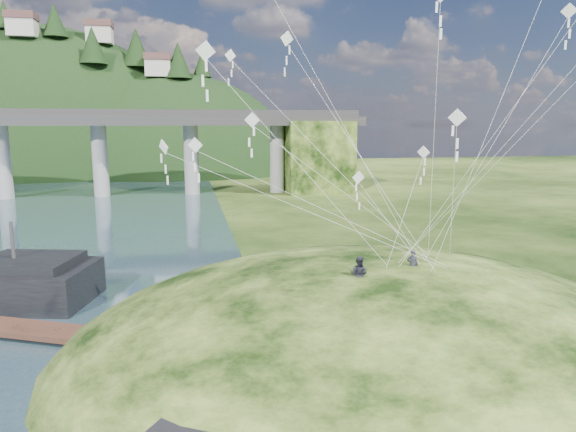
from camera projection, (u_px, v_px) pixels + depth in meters
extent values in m
plane|color=black|center=(231.00, 381.00, 25.05)|extent=(320.00, 320.00, 0.00)
ellipsoid|color=black|center=(372.00, 375.00, 28.76)|extent=(36.00, 32.00, 13.00)
cylinder|color=gray|center=(3.00, 160.00, 85.47)|extent=(2.60, 2.60, 13.00)
cylinder|color=gray|center=(100.00, 159.00, 88.41)|extent=(2.60, 2.60, 13.00)
cylinder|color=gray|center=(191.00, 158.00, 91.35)|extent=(2.60, 2.60, 13.00)
cylinder|color=gray|center=(277.00, 157.00, 94.29)|extent=(2.60, 2.60, 13.00)
cube|color=black|center=(317.00, 157.00, 95.71)|extent=(12.00, 11.00, 13.00)
ellipsoid|color=black|center=(46.00, 193.00, 140.24)|extent=(96.00, 68.00, 88.00)
ellipsoid|color=black|center=(177.00, 208.00, 139.85)|extent=(76.00, 56.00, 72.00)
cone|color=black|center=(4.00, 15.00, 120.48)|extent=(4.97, 4.97, 6.54)
cone|color=black|center=(54.00, 20.00, 120.92)|extent=(5.83, 5.83, 7.67)
cone|color=black|center=(92.00, 45.00, 118.89)|extent=(6.47, 6.47, 8.51)
cone|color=black|center=(136.00, 48.00, 127.20)|extent=(7.13, 7.13, 9.38)
cone|color=black|center=(178.00, 60.00, 124.92)|extent=(6.56, 6.56, 8.63)
cone|color=black|center=(202.00, 64.00, 131.47)|extent=(4.88, 4.88, 6.42)
cube|color=beige|center=(22.00, 28.00, 118.11)|extent=(6.00, 5.00, 4.00)
cube|color=brown|center=(21.00, 16.00, 117.64)|extent=(6.40, 5.40, 1.60)
cube|color=beige|center=(100.00, 35.00, 126.96)|extent=(6.00, 5.00, 4.00)
cube|color=brown|center=(99.00, 24.00, 126.49)|extent=(6.40, 5.40, 1.60)
cube|color=beige|center=(158.00, 69.00, 125.27)|extent=(6.00, 5.00, 4.00)
cube|color=brown|center=(157.00, 57.00, 124.80)|extent=(6.40, 5.40, 1.60)
cube|color=black|center=(29.00, 262.00, 35.46)|extent=(7.15, 6.41, 0.61)
cylinder|color=#2D2B2B|center=(13.00, 244.00, 35.28)|extent=(0.24, 0.24, 3.05)
cube|color=#3B2118|center=(57.00, 332.00, 29.79)|extent=(13.09, 7.51, 0.34)
cylinder|color=#3B2118|center=(16.00, 332.00, 30.49)|extent=(0.29, 0.29, 0.96)
cylinder|color=#3B2118|center=(58.00, 336.00, 29.83)|extent=(0.29, 0.29, 0.96)
cylinder|color=#3B2118|center=(102.00, 341.00, 29.17)|extent=(0.29, 0.29, 0.96)
cylinder|color=#3B2118|center=(148.00, 346.00, 28.51)|extent=(0.29, 0.29, 0.96)
imported|color=#242430|center=(413.00, 250.00, 27.18)|extent=(0.70, 0.62, 1.62)
imported|color=#242430|center=(359.00, 256.00, 25.52)|extent=(1.15, 1.13, 1.88)
cube|color=silver|center=(252.00, 120.00, 22.10)|extent=(0.65, 0.22, 0.66)
cube|color=silver|center=(252.00, 131.00, 22.19)|extent=(0.09, 0.02, 0.39)
cube|color=silver|center=(252.00, 142.00, 22.27)|extent=(0.09, 0.02, 0.39)
cube|color=silver|center=(252.00, 153.00, 22.35)|extent=(0.09, 0.02, 0.39)
cube|color=silver|center=(457.00, 118.00, 20.09)|extent=(0.56, 0.50, 0.70)
cube|color=silver|center=(456.00, 131.00, 20.18)|extent=(0.09, 0.06, 0.41)
cube|color=silver|center=(456.00, 144.00, 20.27)|extent=(0.09, 0.06, 0.41)
cube|color=silver|center=(455.00, 157.00, 20.36)|extent=(0.09, 0.06, 0.41)
cube|color=silver|center=(569.00, 11.00, 25.18)|extent=(0.52, 0.61, 0.74)
cube|color=silver|center=(568.00, 23.00, 25.28)|extent=(0.09, 0.07, 0.44)
cube|color=silver|center=(567.00, 34.00, 25.37)|extent=(0.09, 0.07, 0.44)
cube|color=silver|center=(566.00, 45.00, 25.47)|extent=(0.09, 0.07, 0.44)
cube|color=silver|center=(440.00, 7.00, 22.23)|extent=(0.10, 0.05, 0.46)
cube|color=silver|center=(440.00, 20.00, 22.33)|extent=(0.10, 0.05, 0.46)
cube|color=silver|center=(439.00, 34.00, 22.43)|extent=(0.10, 0.05, 0.46)
cube|color=silver|center=(164.00, 147.00, 27.31)|extent=(0.51, 0.72, 0.82)
cube|color=silver|center=(164.00, 158.00, 27.41)|extent=(0.10, 0.09, 0.49)
cube|color=silver|center=(165.00, 169.00, 27.52)|extent=(0.10, 0.09, 0.49)
cube|color=silver|center=(165.00, 180.00, 27.62)|extent=(0.10, 0.09, 0.49)
cube|color=silver|center=(358.00, 177.00, 33.39)|extent=(0.89, 0.23, 0.88)
cube|color=silver|center=(358.00, 187.00, 33.50)|extent=(0.11, 0.07, 0.52)
cube|color=silver|center=(358.00, 197.00, 33.61)|extent=(0.11, 0.07, 0.52)
cube|color=silver|center=(358.00, 206.00, 33.72)|extent=(0.11, 0.07, 0.52)
cube|color=silver|center=(205.00, 51.00, 22.20)|extent=(0.88, 0.30, 0.86)
cube|color=silver|center=(206.00, 66.00, 22.31)|extent=(0.11, 0.07, 0.52)
cube|color=silver|center=(206.00, 81.00, 22.42)|extent=(0.11, 0.07, 0.52)
cube|color=silver|center=(207.00, 96.00, 22.53)|extent=(0.11, 0.07, 0.52)
cube|color=silver|center=(287.00, 39.00, 28.50)|extent=(0.79, 0.39, 0.83)
cube|color=silver|center=(287.00, 50.00, 28.60)|extent=(0.10, 0.09, 0.49)
cube|color=silver|center=(287.00, 61.00, 28.71)|extent=(0.10, 0.09, 0.49)
cube|color=silver|center=(287.00, 72.00, 28.81)|extent=(0.10, 0.09, 0.49)
cube|color=silver|center=(424.00, 152.00, 29.81)|extent=(0.52, 0.64, 0.77)
cube|color=silver|center=(423.00, 162.00, 29.91)|extent=(0.09, 0.08, 0.45)
cube|color=silver|center=(423.00, 171.00, 30.01)|extent=(0.09, 0.08, 0.45)
cube|color=silver|center=(422.00, 181.00, 30.10)|extent=(0.09, 0.08, 0.45)
cube|color=silver|center=(230.00, 55.00, 31.06)|extent=(0.71, 0.31, 0.74)
cube|color=silver|center=(230.00, 64.00, 31.15)|extent=(0.09, 0.07, 0.43)
cube|color=silver|center=(231.00, 73.00, 31.24)|extent=(0.09, 0.07, 0.43)
cube|color=silver|center=(231.00, 82.00, 31.34)|extent=(0.09, 0.07, 0.43)
cube|color=silver|center=(195.00, 145.00, 28.73)|extent=(0.82, 0.39, 0.87)
cube|color=silver|center=(196.00, 156.00, 28.84)|extent=(0.11, 0.05, 0.51)
cube|color=silver|center=(196.00, 167.00, 28.95)|extent=(0.11, 0.05, 0.51)
cube|color=silver|center=(196.00, 178.00, 29.06)|extent=(0.11, 0.05, 0.51)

